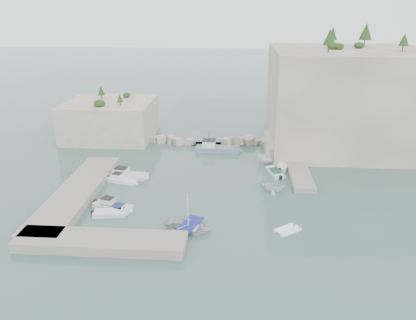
# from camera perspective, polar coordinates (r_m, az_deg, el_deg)

# --- Properties ---
(ground) EXTENTS (400.00, 400.00, 0.00)m
(ground) POSITION_cam_1_polar(r_m,az_deg,el_deg) (54.05, -0.46, -5.25)
(ground) COLOR #43645D
(ground) RESTS_ON ground
(cliff_east) EXTENTS (26.00, 22.00, 17.00)m
(cliff_east) POSITION_cam_1_polar(r_m,az_deg,el_deg) (75.43, 18.87, 8.09)
(cliff_east) COLOR beige
(cliff_east) RESTS_ON ground
(cliff_terrace) EXTENTS (8.00, 10.00, 2.50)m
(cliff_terrace) POSITION_cam_1_polar(r_m,az_deg,el_deg) (70.67, 11.29, 1.87)
(cliff_terrace) COLOR beige
(cliff_terrace) RESTS_ON ground
(outcrop_west) EXTENTS (16.00, 14.00, 7.00)m
(outcrop_west) POSITION_cam_1_polar(r_m,az_deg,el_deg) (79.78, -13.54, 5.58)
(outcrop_west) COLOR beige
(outcrop_west) RESTS_ON ground
(quay_west) EXTENTS (5.00, 24.00, 1.10)m
(quay_west) POSITION_cam_1_polar(r_m,az_deg,el_deg) (56.75, -17.97, -4.40)
(quay_west) COLOR #9E9689
(quay_west) RESTS_ON ground
(quay_south) EXTENTS (18.00, 4.00, 1.10)m
(quay_south) POSITION_cam_1_polar(r_m,az_deg,el_deg) (44.95, -14.84, -11.07)
(quay_south) COLOR #9E9689
(quay_south) RESTS_ON ground
(ledge_east) EXTENTS (3.00, 16.00, 0.80)m
(ledge_east) POSITION_cam_1_polar(r_m,az_deg,el_deg) (63.61, 12.49, -1.21)
(ledge_east) COLOR #9E9689
(ledge_east) RESTS_ON ground
(breakwater) EXTENTS (28.00, 3.00, 1.40)m
(breakwater) POSITION_cam_1_polar(r_m,az_deg,el_deg) (74.21, 0.11, 2.77)
(breakwater) COLOR beige
(breakwater) RESTS_ON ground
(motorboat_a) EXTENTS (7.07, 3.30, 1.40)m
(motorboat_a) POSITION_cam_1_polar(r_m,az_deg,el_deg) (61.52, -11.31, -2.30)
(motorboat_a) COLOR silver
(motorboat_a) RESTS_ON ground
(motorboat_b) EXTENTS (5.15, 2.85, 1.40)m
(motorboat_b) POSITION_cam_1_polar(r_m,az_deg,el_deg) (59.80, -12.01, -3.05)
(motorboat_b) COLOR white
(motorboat_b) RESTS_ON ground
(motorboat_e) EXTENTS (4.41, 2.24, 0.70)m
(motorboat_e) POSITION_cam_1_polar(r_m,az_deg,el_deg) (51.10, -13.66, -7.53)
(motorboat_e) COLOR white
(motorboat_e) RESTS_ON ground
(motorboat_d) EXTENTS (5.82, 3.36, 1.40)m
(motorboat_d) POSITION_cam_1_polar(r_m,az_deg,el_deg) (52.63, -13.21, -6.61)
(motorboat_d) COLOR silver
(motorboat_d) RESTS_ON ground
(rowboat) EXTENTS (6.35, 5.41, 1.11)m
(rowboat) POSITION_cam_1_polar(r_m,az_deg,el_deg) (46.75, -2.79, -9.76)
(rowboat) COLOR white
(rowboat) RESTS_ON ground
(inflatable_dinghy) EXTENTS (3.38, 3.06, 0.44)m
(inflatable_dinghy) POSITION_cam_1_polar(r_m,az_deg,el_deg) (47.22, 11.07, -9.83)
(inflatable_dinghy) COLOR white
(inflatable_dinghy) RESTS_ON ground
(tender_east_a) EXTENTS (3.95, 3.54, 1.85)m
(tender_east_a) POSITION_cam_1_polar(r_m,az_deg,el_deg) (56.60, 9.06, -4.26)
(tender_east_a) COLOR white
(tender_east_a) RESTS_ON ground
(tender_east_b) EXTENTS (2.78, 4.86, 0.70)m
(tender_east_b) POSITION_cam_1_polar(r_m,az_deg,el_deg) (62.03, 9.42, -1.97)
(tender_east_b) COLOR silver
(tender_east_b) RESTS_ON ground
(tender_east_c) EXTENTS (3.79, 5.91, 0.70)m
(tender_east_c) POSITION_cam_1_polar(r_m,az_deg,el_deg) (65.34, 10.70, -0.85)
(tender_east_c) COLOR white
(tender_east_c) RESTS_ON ground
(tender_east_d) EXTENTS (5.16, 2.92, 1.88)m
(tender_east_d) POSITION_cam_1_polar(r_m,az_deg,el_deg) (66.30, 8.85, -0.40)
(tender_east_d) COLOR white
(tender_east_d) RESTS_ON ground
(work_boat) EXTENTS (8.39, 2.69, 2.20)m
(work_boat) POSITION_cam_1_polar(r_m,az_deg,el_deg) (70.69, 1.37, 1.22)
(work_boat) COLOR slate
(work_boat) RESTS_ON ground
(rowboat_mast) EXTENTS (0.10, 0.10, 4.20)m
(rowboat_mast) POSITION_cam_1_polar(r_m,az_deg,el_deg) (45.45, -2.85, -6.88)
(rowboat_mast) COLOR white
(rowboat_mast) RESTS_ON rowboat
(vegetation) EXTENTS (53.48, 13.88, 13.40)m
(vegetation) POSITION_cam_1_polar(r_m,az_deg,el_deg) (74.30, 15.48, 15.65)
(vegetation) COLOR #1E4219
(vegetation) RESTS_ON ground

